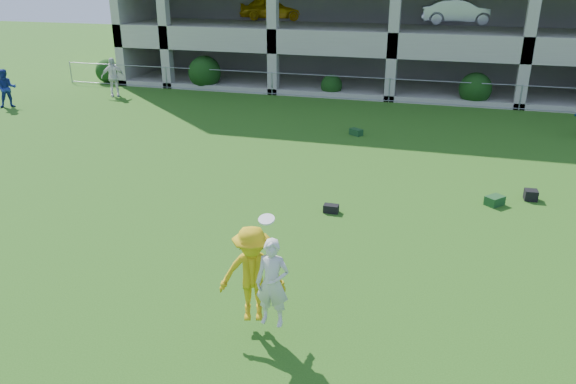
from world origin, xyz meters
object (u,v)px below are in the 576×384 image
(bystander_b, at_px, (113,77))
(frisbee_contest, at_px, (256,276))
(crate_d, at_px, (531,195))
(bystander_a, at_px, (7,88))

(bystander_b, xyz_separation_m, frisbee_contest, (13.51, -16.98, 0.21))
(crate_d, bearing_deg, bystander_a, 166.55)
(crate_d, bearing_deg, bystander_b, 154.93)
(bystander_b, relative_size, frisbee_contest, 0.87)
(crate_d, distance_m, frisbee_contest, 9.83)
(crate_d, bearing_deg, frisbee_contest, -124.28)
(bystander_b, bearing_deg, crate_d, -56.65)
(bystander_a, relative_size, bystander_b, 0.92)
(bystander_a, distance_m, frisbee_contest, 21.66)
(crate_d, relative_size, frisbee_contest, 0.16)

